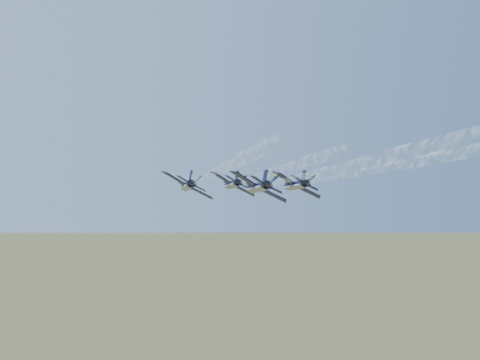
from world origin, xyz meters
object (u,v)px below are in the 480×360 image
object	(u,v)px
jet_lead	(232,184)
jet_slot	(258,187)
jet_right	(295,185)
jet_left	(187,185)

from	to	relation	value
jet_lead	jet_slot	distance (m)	26.15
jet_lead	jet_right	distance (m)	16.41
jet_left	jet_slot	world-z (taller)	same
jet_lead	jet_slot	size ratio (longest dim) A/B	1.00
jet_left	jet_right	size ratio (longest dim) A/B	1.00
jet_lead	jet_slot	world-z (taller)	same
jet_left	jet_lead	bearing A→B (deg)	47.73
jet_right	jet_slot	world-z (taller)	same
jet_right	jet_left	bearing A→B (deg)	-178.93
jet_lead	jet_right	world-z (taller)	same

